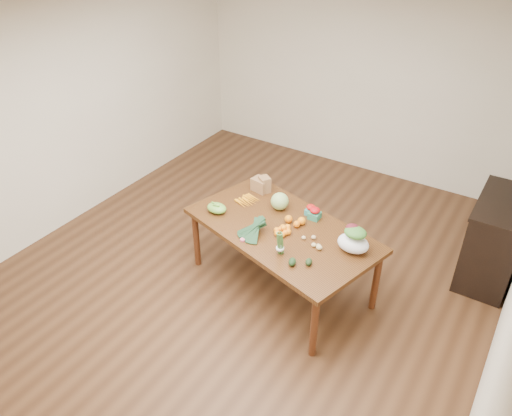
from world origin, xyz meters
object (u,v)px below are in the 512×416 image
Objects in this scene: kale_bunch at (250,230)px; cabbage at (280,201)px; mandarin_cluster at (284,229)px; dining_table at (281,257)px; cabinet at (495,239)px; paper_bag at (261,184)px; salad_bag at (353,241)px; asparagus_bundle at (280,243)px.

cabbage is at bearing 106.30° from kale_bunch.
mandarin_cluster is 0.33m from kale_bunch.
dining_table is 1.88× the size of cabinet.
paper_bag is 1.39m from salad_bag.
paper_bag is at bearing 154.33° from dining_table.
kale_bunch is at bearing -89.28° from cabbage.
cabbage is 0.77m from asparagus_bundle.
asparagus_bundle reaches higher than dining_table.
cabbage is 0.62× the size of salad_bag.
cabinet is at bearing 39.18° from mandarin_cluster.
dining_table is 0.43m from mandarin_cluster.
asparagus_bundle reaches higher than kale_bunch.
salad_bag is (0.55, 0.41, -0.01)m from asparagus_bundle.
cabbage is 0.58m from kale_bunch.
cabbage reaches higher than mandarin_cluster.
asparagus_bundle is at bearing -143.62° from salad_bag.
asparagus_bundle is (0.19, -0.37, 0.50)m from dining_table.
paper_bag is 0.43m from cabbage.
cabbage reaches higher than kale_bunch.
salad_bag reaches higher than paper_bag.
kale_bunch is at bearing -64.61° from paper_bag.
asparagus_bundle reaches higher than cabinet.
dining_table is 0.58m from kale_bunch.
cabbage is at bearing 135.92° from asparagus_bundle.
paper_bag is at bearing 146.50° from asparagus_bundle.
asparagus_bundle is (0.13, -0.30, 0.08)m from mandarin_cluster.
cabbage is at bearing 125.34° from mandarin_cluster.
cabinet is at bearing 20.09° from paper_bag.
paper_bag is 0.84m from mandarin_cluster.
cabinet is at bearing 28.22° from cabbage.
asparagus_bundle is 0.83× the size of salad_bag.
dining_table is 7.67× the size of asparagus_bundle.
salad_bag is at bearing -129.07° from cabinet.
paper_bag is 0.88m from kale_bunch.
cabbage is at bearing 164.88° from salad_bag.
paper_bag is 1.02× the size of asparagus_bundle.
kale_bunch is at bearing -137.70° from mandarin_cluster.
mandarin_cluster is at bearing -54.66° from cabbage.
mandarin_cluster is at bearing -42.43° from paper_bag.
cabbage is 0.76× the size of asparagus_bundle.
cabbage is 0.47× the size of kale_bunch.
paper_bag is at bearing 150.17° from cabbage.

